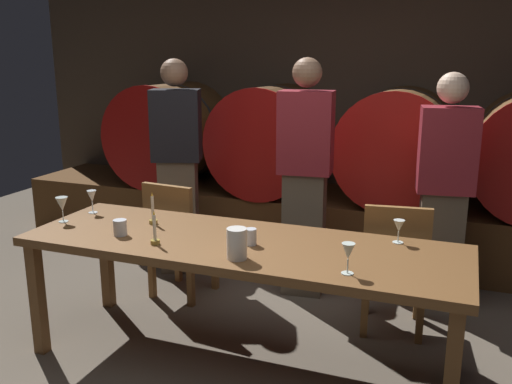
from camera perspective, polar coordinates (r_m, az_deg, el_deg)
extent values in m
cube|color=#473A2D|center=(5.46, 9.41, 8.30)|extent=(6.69, 0.24, 2.48)
cube|color=brown|center=(5.12, 7.72, -3.16)|extent=(6.02, 0.90, 0.53)
cylinder|color=brown|center=(5.54, -8.67, 6.01)|extent=(0.96, 0.88, 0.96)
cylinder|color=maroon|center=(5.15, -11.15, 5.31)|extent=(0.97, 0.03, 0.97)
cylinder|color=maroon|center=(5.93, -6.51, 6.62)|extent=(0.97, 0.03, 0.97)
cylinder|color=#2D2D33|center=(5.54, -8.67, 6.01)|extent=(0.96, 0.04, 0.96)
cylinder|color=#513319|center=(5.11, 1.76, 5.49)|extent=(0.96, 0.88, 0.96)
cylinder|color=#9E1411|center=(4.68, -0.07, 4.71)|extent=(0.97, 0.03, 0.97)
cylinder|color=#9E1411|center=(5.53, 3.31, 6.14)|extent=(0.97, 0.03, 0.97)
cylinder|color=#2D2D33|center=(5.11, 1.76, 5.49)|extent=(0.96, 0.04, 0.96)
cylinder|color=brown|center=(4.86, 14.48, 4.61)|extent=(0.96, 0.88, 0.96)
cylinder|color=#B21C16|center=(4.41, 13.78, 3.73)|extent=(0.97, 0.03, 0.97)
cylinder|color=#B21C16|center=(5.31, 15.06, 5.34)|extent=(0.97, 0.03, 0.97)
cylinder|color=#2D2D33|center=(4.86, 14.48, 4.61)|extent=(0.96, 0.04, 0.96)
cube|color=brown|center=(3.14, -1.62, -5.52)|extent=(2.50, 0.81, 0.05)
cube|color=brown|center=(3.61, -21.51, -10.19)|extent=(0.07, 0.07, 0.69)
cube|color=brown|center=(2.78, 19.44, -17.62)|extent=(0.07, 0.07, 0.69)
cube|color=brown|center=(4.10, -15.09, -6.77)|extent=(0.07, 0.07, 0.69)
cube|color=brown|center=(3.39, 19.84, -11.68)|extent=(0.07, 0.07, 0.69)
cube|color=brown|center=(4.17, -7.51, -4.67)|extent=(0.44, 0.44, 0.04)
cube|color=brown|center=(3.96, -9.06, -2.26)|extent=(0.40, 0.08, 0.42)
cube|color=brown|center=(4.29, -4.24, -7.28)|extent=(0.05, 0.05, 0.42)
cube|color=brown|center=(4.47, -8.01, -6.52)|extent=(0.05, 0.05, 0.42)
cube|color=brown|center=(4.03, -6.73, -8.83)|extent=(0.05, 0.05, 0.42)
cube|color=brown|center=(4.21, -10.64, -7.93)|extent=(0.05, 0.05, 0.42)
cube|color=brown|center=(3.73, 14.03, -7.29)|extent=(0.45, 0.45, 0.04)
cube|color=brown|center=(3.48, 14.26, -4.82)|extent=(0.40, 0.09, 0.42)
cube|color=brown|center=(3.98, 16.30, -9.63)|extent=(0.05, 0.05, 0.42)
cube|color=brown|center=(3.97, 11.34, -9.36)|extent=(0.05, 0.05, 0.42)
cube|color=brown|center=(3.67, 16.53, -11.73)|extent=(0.05, 0.05, 0.42)
cube|color=brown|center=(3.66, 11.11, -11.45)|extent=(0.05, 0.05, 0.42)
cube|color=brown|center=(4.60, -7.89, -2.49)|extent=(0.35, 0.29, 0.94)
cube|color=black|center=(4.45, -8.21, 6.79)|extent=(0.44, 0.35, 0.56)
sphere|color=#8C664C|center=(4.42, -8.40, 12.04)|extent=(0.21, 0.21, 0.21)
cube|color=brown|center=(4.16, 4.92, -4.30)|extent=(0.32, 0.23, 0.93)
cube|color=maroon|center=(3.98, 5.15, 6.10)|extent=(0.40, 0.28, 0.59)
sphere|color=#8C664C|center=(3.95, 5.29, 12.12)|extent=(0.21, 0.21, 0.21)
cube|color=brown|center=(4.20, 18.31, -5.50)|extent=(0.33, 0.24, 0.83)
cube|color=maroon|center=(4.02, 19.08, 4.09)|extent=(0.41, 0.30, 0.59)
sphere|color=beige|center=(3.98, 19.57, 10.04)|extent=(0.21, 0.21, 0.21)
cylinder|color=olive|center=(3.50, -10.50, -3.03)|extent=(0.05, 0.05, 0.02)
cylinder|color=#EDE5CC|center=(3.47, -10.56, -1.63)|extent=(0.02, 0.02, 0.15)
cone|color=yellow|center=(3.45, -10.63, -0.21)|extent=(0.01, 0.01, 0.02)
cylinder|color=olive|center=(3.13, -10.31, -5.08)|extent=(0.05, 0.05, 0.02)
cylinder|color=#EDE5CC|center=(3.10, -10.38, -3.59)|extent=(0.02, 0.02, 0.15)
cone|color=yellow|center=(3.08, -10.45, -2.09)|extent=(0.01, 0.01, 0.02)
cylinder|color=white|center=(2.85, -1.98, -5.32)|extent=(0.11, 0.11, 0.16)
cylinder|color=silver|center=(3.69, -19.15, -2.87)|extent=(0.06, 0.06, 0.00)
cylinder|color=silver|center=(3.68, -19.20, -2.35)|extent=(0.01, 0.01, 0.07)
cone|color=silver|center=(3.66, -19.30, -1.18)|extent=(0.07, 0.07, 0.09)
cylinder|color=white|center=(3.83, -16.39, -2.03)|extent=(0.06, 0.06, 0.00)
cylinder|color=white|center=(3.82, -16.43, -1.50)|extent=(0.01, 0.01, 0.07)
cone|color=white|center=(3.80, -16.50, -0.43)|extent=(0.06, 0.06, 0.08)
cylinder|color=silver|center=(2.73, 9.36, -8.23)|extent=(0.06, 0.06, 0.00)
cylinder|color=silver|center=(2.71, 9.39, -7.51)|extent=(0.01, 0.01, 0.07)
cone|color=silver|center=(2.69, 9.45, -6.02)|extent=(0.07, 0.07, 0.08)
cylinder|color=silver|center=(3.21, 14.36, -5.03)|extent=(0.06, 0.06, 0.00)
cylinder|color=silver|center=(3.20, 14.39, -4.48)|extent=(0.01, 0.01, 0.06)
cone|color=silver|center=(3.18, 14.46, -3.39)|extent=(0.06, 0.06, 0.07)
cylinder|color=silver|center=(3.31, -13.78, -3.56)|extent=(0.08, 0.08, 0.09)
cylinder|color=silver|center=(3.06, -0.54, -4.62)|extent=(0.06, 0.06, 0.09)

